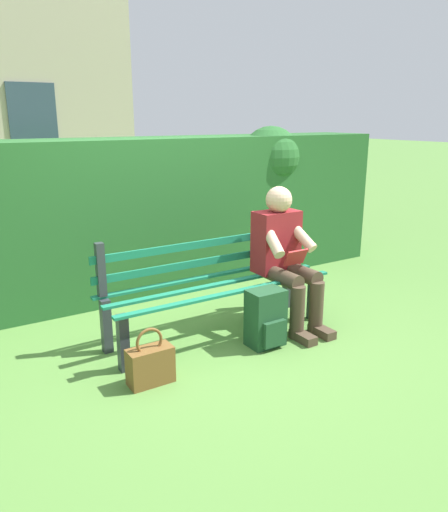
{
  "coord_description": "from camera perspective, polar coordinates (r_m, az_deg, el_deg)",
  "views": [
    {
      "loc": [
        1.96,
        3.2,
        1.71
      ],
      "look_at": [
        0.0,
        0.1,
        0.69
      ],
      "focal_mm": 34.99,
      "sensor_mm": 36.0,
      "label": 1
    }
  ],
  "objects": [
    {
      "name": "handbag",
      "position": [
        3.4,
        -8.42,
        -12.15
      ],
      "size": [
        0.3,
        0.15,
        0.4
      ],
      "color": "brown",
      "rests_on": "ground"
    },
    {
      "name": "ground",
      "position": [
        4.13,
        -0.75,
        -8.88
      ],
      "size": [
        60.0,
        60.0,
        0.0
      ],
      "primitive_type": "plane",
      "color": "#517F38"
    },
    {
      "name": "person_seated",
      "position": [
        4.17,
        6.97,
        0.25
      ],
      "size": [
        0.44,
        0.73,
        1.16
      ],
      "color": "maroon",
      "rests_on": "ground"
    },
    {
      "name": "backpack",
      "position": [
        3.87,
        4.8,
        -7.12
      ],
      "size": [
        0.28,
        0.27,
        0.45
      ],
      "color": "#1E4728",
      "rests_on": "ground"
    },
    {
      "name": "hedge_backdrop",
      "position": [
        4.94,
        -13.27,
        4.46
      ],
      "size": [
        6.37,
        0.8,
        1.62
      ],
      "color": "#265B28",
      "rests_on": "ground"
    },
    {
      "name": "park_bench",
      "position": [
        4.03,
        -1.3,
        -3.13
      ],
      "size": [
        1.9,
        0.5,
        0.84
      ],
      "color": "#2D3338",
      "rests_on": "ground"
    }
  ]
}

